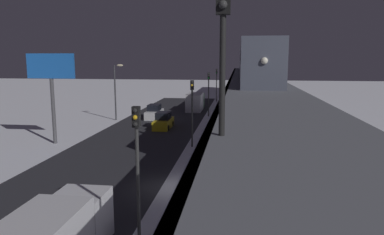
{
  "coord_description": "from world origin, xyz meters",
  "views": [
    {
      "loc": [
        -4.61,
        22.42,
        8.43
      ],
      "look_at": [
        0.53,
        -17.19,
        1.87
      ],
      "focal_mm": 33.76,
      "sensor_mm": 36.0,
      "label": 1
    }
  ],
  "objects_px": {
    "traffic_light_distant": "(217,80)",
    "commercial_billboard": "(51,75)",
    "sedan_white": "(154,113)",
    "traffic_light_near": "(137,156)",
    "traffic_light_mid": "(192,104)",
    "subway_train": "(249,60)",
    "traffic_light_far": "(209,88)",
    "rail_signal": "(223,30)",
    "box_truck": "(195,102)",
    "sedan_yellow": "(163,122)"
  },
  "relations": [
    {
      "from": "rail_signal",
      "to": "sedan_yellow",
      "type": "relative_size",
      "value": 0.84
    },
    {
      "from": "traffic_light_near",
      "to": "rail_signal",
      "type": "bearing_deg",
      "value": 125.42
    },
    {
      "from": "traffic_light_far",
      "to": "rail_signal",
      "type": "bearing_deg",
      "value": 95.21
    },
    {
      "from": "sedan_yellow",
      "to": "traffic_light_distant",
      "type": "height_order",
      "value": "traffic_light_distant"
    },
    {
      "from": "traffic_light_distant",
      "to": "traffic_light_far",
      "type": "bearing_deg",
      "value": 90.0
    },
    {
      "from": "subway_train",
      "to": "traffic_light_far",
      "type": "bearing_deg",
      "value": 52.07
    },
    {
      "from": "traffic_light_mid",
      "to": "traffic_light_near",
      "type": "bearing_deg",
      "value": 90.0
    },
    {
      "from": "subway_train",
      "to": "traffic_light_far",
      "type": "distance_m",
      "value": 10.39
    },
    {
      "from": "traffic_light_distant",
      "to": "sedan_white",
      "type": "bearing_deg",
      "value": 70.78
    },
    {
      "from": "subway_train",
      "to": "traffic_light_near",
      "type": "distance_m",
      "value": 45.67
    },
    {
      "from": "subway_train",
      "to": "traffic_light_far",
      "type": "xyz_separation_m",
      "value": [
        5.9,
        7.57,
        -4.0
      ]
    },
    {
      "from": "traffic_light_near",
      "to": "commercial_billboard",
      "type": "bearing_deg",
      "value": -53.11
    },
    {
      "from": "traffic_light_far",
      "to": "box_truck",
      "type": "bearing_deg",
      "value": -66.84
    },
    {
      "from": "traffic_light_mid",
      "to": "commercial_billboard",
      "type": "relative_size",
      "value": 0.72
    },
    {
      "from": "sedan_yellow",
      "to": "subway_train",
      "type": "bearing_deg",
      "value": 58.61
    },
    {
      "from": "traffic_light_near",
      "to": "traffic_light_mid",
      "type": "distance_m",
      "value": 18.77
    },
    {
      "from": "subway_train",
      "to": "traffic_light_mid",
      "type": "distance_m",
      "value": 27.28
    },
    {
      "from": "commercial_billboard",
      "to": "rail_signal",
      "type": "bearing_deg",
      "value": 126.56
    },
    {
      "from": "traffic_light_near",
      "to": "traffic_light_distant",
      "type": "bearing_deg",
      "value": -90.0
    },
    {
      "from": "traffic_light_mid",
      "to": "traffic_light_distant",
      "type": "bearing_deg",
      "value": -90.0
    },
    {
      "from": "commercial_billboard",
      "to": "traffic_light_far",
      "type": "bearing_deg",
      "value": -125.8
    },
    {
      "from": "sedan_yellow",
      "to": "traffic_light_far",
      "type": "height_order",
      "value": "traffic_light_far"
    },
    {
      "from": "rail_signal",
      "to": "traffic_light_distant",
      "type": "relative_size",
      "value": 0.62
    },
    {
      "from": "sedan_white",
      "to": "commercial_billboard",
      "type": "height_order",
      "value": "commercial_billboard"
    },
    {
      "from": "subway_train",
      "to": "box_truck",
      "type": "xyz_separation_m",
      "value": [
        8.6,
        1.25,
        -6.85
      ]
    },
    {
      "from": "subway_train",
      "to": "commercial_billboard",
      "type": "bearing_deg",
      "value": 53.58
    },
    {
      "from": "traffic_light_mid",
      "to": "traffic_light_distant",
      "type": "distance_m",
      "value": 37.54
    },
    {
      "from": "subway_train",
      "to": "sedan_white",
      "type": "distance_m",
      "value": 18.45
    },
    {
      "from": "box_truck",
      "to": "traffic_light_near",
      "type": "xyz_separation_m",
      "value": [
        -2.7,
        43.85,
        2.85
      ]
    },
    {
      "from": "subway_train",
      "to": "commercial_billboard",
      "type": "relative_size",
      "value": 8.32
    },
    {
      "from": "sedan_yellow",
      "to": "sedan_white",
      "type": "bearing_deg",
      "value": 111.64
    },
    {
      "from": "traffic_light_far",
      "to": "subway_train",
      "type": "bearing_deg",
      "value": -127.93
    },
    {
      "from": "box_truck",
      "to": "traffic_light_near",
      "type": "relative_size",
      "value": 1.16
    },
    {
      "from": "sedan_yellow",
      "to": "rail_signal",
      "type": "bearing_deg",
      "value": -75.46
    },
    {
      "from": "traffic_light_distant",
      "to": "rail_signal",
      "type": "bearing_deg",
      "value": 93.63
    },
    {
      "from": "rail_signal",
      "to": "traffic_light_distant",
      "type": "height_order",
      "value": "rail_signal"
    },
    {
      "from": "traffic_light_distant",
      "to": "commercial_billboard",
      "type": "xyz_separation_m",
      "value": [
        13.81,
        37.92,
        2.63
      ]
    },
    {
      "from": "traffic_light_near",
      "to": "traffic_light_mid",
      "type": "relative_size",
      "value": 1.0
    },
    {
      "from": "subway_train",
      "to": "sedan_yellow",
      "type": "height_order",
      "value": "subway_train"
    },
    {
      "from": "box_truck",
      "to": "traffic_light_distant",
      "type": "bearing_deg",
      "value": -102.23
    },
    {
      "from": "sedan_white",
      "to": "traffic_light_mid",
      "type": "distance_m",
      "value": 18.02
    },
    {
      "from": "sedan_white",
      "to": "commercial_billboard",
      "type": "distance_m",
      "value": 18.58
    },
    {
      "from": "subway_train",
      "to": "sedan_yellow",
      "type": "relative_size",
      "value": 15.59
    },
    {
      "from": "traffic_light_near",
      "to": "traffic_light_far",
      "type": "xyz_separation_m",
      "value": [
        0.0,
        -37.54,
        0.0
      ]
    },
    {
      "from": "box_truck",
      "to": "traffic_light_distant",
      "type": "height_order",
      "value": "traffic_light_distant"
    },
    {
      "from": "traffic_light_near",
      "to": "traffic_light_mid",
      "type": "bearing_deg",
      "value": -90.0
    },
    {
      "from": "subway_train",
      "to": "sedan_yellow",
      "type": "distance_m",
      "value": 21.65
    },
    {
      "from": "sedan_white",
      "to": "box_truck",
      "type": "xyz_separation_m",
      "value": [
        -4.8,
        -9.06,
        0.55
      ]
    },
    {
      "from": "traffic_light_distant",
      "to": "sedan_yellow",
      "type": "bearing_deg",
      "value": 80.66
    },
    {
      "from": "traffic_light_near",
      "to": "traffic_light_far",
      "type": "relative_size",
      "value": 1.0
    }
  ]
}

